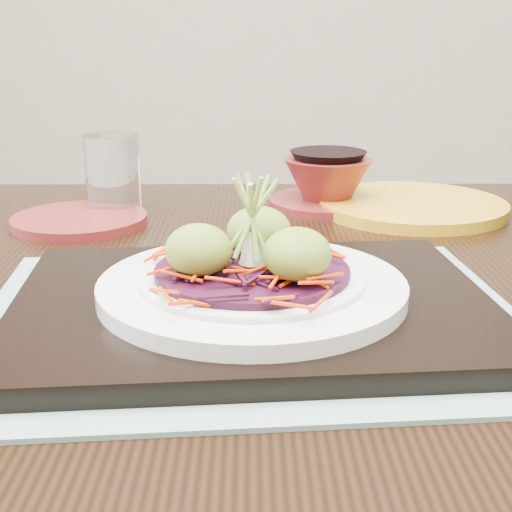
# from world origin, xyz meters

# --- Properties ---
(dining_table) EXTENTS (1.38, 1.03, 0.79)m
(dining_table) POSITION_xyz_m (-0.10, 0.06, 0.68)
(dining_table) COLOR black
(dining_table) RESTS_ON ground
(placemat) EXTENTS (0.48, 0.41, 0.00)m
(placemat) POSITION_xyz_m (-0.07, -0.01, 0.79)
(placemat) COLOR gray
(placemat) RESTS_ON dining_table
(serving_tray) EXTENTS (0.41, 0.35, 0.02)m
(serving_tray) POSITION_xyz_m (-0.07, -0.01, 0.80)
(serving_tray) COLOR black
(serving_tray) RESTS_ON placemat
(white_plate) EXTENTS (0.23, 0.23, 0.02)m
(white_plate) POSITION_xyz_m (-0.07, -0.01, 0.82)
(white_plate) COLOR silver
(white_plate) RESTS_ON serving_tray
(cabbage_bed) EXTENTS (0.15, 0.15, 0.01)m
(cabbage_bed) POSITION_xyz_m (-0.07, -0.01, 0.83)
(cabbage_bed) COLOR black
(cabbage_bed) RESTS_ON white_plate
(carrot_julienne) EXTENTS (0.18, 0.18, 0.01)m
(carrot_julienne) POSITION_xyz_m (-0.07, -0.01, 0.84)
(carrot_julienne) COLOR red
(carrot_julienne) RESTS_ON cabbage_bed
(guacamole_scoops) EXTENTS (0.13, 0.11, 0.04)m
(guacamole_scoops) POSITION_xyz_m (-0.07, -0.01, 0.85)
(guacamole_scoops) COLOR olive
(guacamole_scoops) RESTS_ON cabbage_bed
(scallion_garnish) EXTENTS (0.05, 0.05, 0.08)m
(scallion_garnish) POSITION_xyz_m (-0.07, -0.01, 0.87)
(scallion_garnish) COLOR #87AE45
(scallion_garnish) RESTS_ON cabbage_bed
(terracotta_side_plate) EXTENTS (0.20, 0.20, 0.01)m
(terracotta_side_plate) POSITION_xyz_m (-0.31, 0.23, 0.79)
(terracotta_side_plate) COLOR maroon
(terracotta_side_plate) RESTS_ON dining_table
(water_glass) EXTENTS (0.08, 0.08, 0.09)m
(water_glass) POSITION_xyz_m (-0.29, 0.30, 0.84)
(water_glass) COLOR white
(water_glass) RESTS_ON dining_table
(terracotta_bowl_set) EXTENTS (0.16, 0.16, 0.06)m
(terracotta_bowl_set) POSITION_xyz_m (-0.03, 0.36, 0.82)
(terracotta_bowl_set) COLOR maroon
(terracotta_bowl_set) RESTS_ON dining_table
(yellow_plate) EXTENTS (0.23, 0.23, 0.01)m
(yellow_plate) POSITION_xyz_m (0.07, 0.35, 0.80)
(yellow_plate) COLOR #C28915
(yellow_plate) RESTS_ON dining_table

